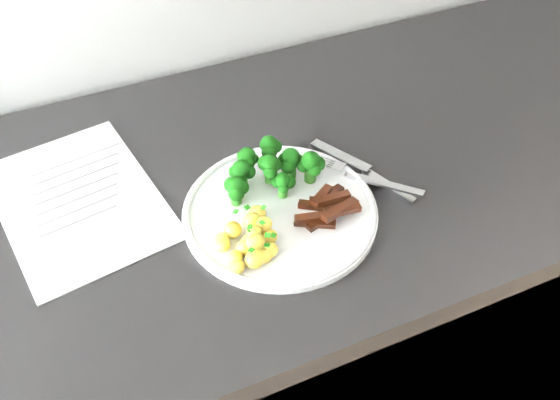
% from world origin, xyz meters
% --- Properties ---
extents(counter, '(2.48, 0.62, 0.93)m').
position_xyz_m(counter, '(0.02, 1.66, 0.46)').
color(counter, black).
rests_on(counter, ground).
extents(recipe_paper, '(0.25, 0.33, 0.00)m').
position_xyz_m(recipe_paper, '(-0.13, 1.73, 0.93)').
color(recipe_paper, silver).
rests_on(recipe_paper, counter).
extents(plate, '(0.27, 0.27, 0.02)m').
position_xyz_m(plate, '(0.13, 1.58, 0.94)').
color(plate, white).
rests_on(plate, counter).
extents(broccoli, '(0.15, 0.10, 0.06)m').
position_xyz_m(broccoli, '(0.13, 1.64, 0.97)').
color(broccoli, '#255D18').
rests_on(broccoli, plate).
extents(potatoes, '(0.08, 0.10, 0.04)m').
position_xyz_m(potatoes, '(0.06, 1.54, 0.95)').
color(potatoes, '#FFE653').
rests_on(potatoes, plate).
extents(beef_strips, '(0.09, 0.07, 0.03)m').
position_xyz_m(beef_strips, '(0.18, 1.55, 0.95)').
color(beef_strips, black).
rests_on(beef_strips, plate).
extents(fork, '(0.12, 0.15, 0.02)m').
position_xyz_m(fork, '(0.27, 1.59, 0.95)').
color(fork, silver).
rests_on(fork, plate).
extents(knife, '(0.09, 0.18, 0.02)m').
position_xyz_m(knife, '(0.28, 1.59, 0.94)').
color(knife, silver).
rests_on(knife, plate).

